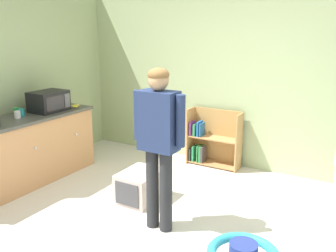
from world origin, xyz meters
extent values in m
plane|color=silver|center=(0.00, 0.00, 0.00)|extent=(12.00, 12.00, 0.00)
cube|color=#A5B884|center=(0.00, 2.33, 1.35)|extent=(5.20, 0.06, 2.70)
cube|color=#A2B482|center=(-2.63, 0.80, 1.35)|extent=(0.06, 2.99, 2.70)
cube|color=tan|center=(-2.20, 0.19, 0.43)|extent=(0.60, 2.15, 0.86)
cube|color=#494841|center=(-2.20, 0.19, 0.88)|extent=(0.64, 2.19, 0.04)
sphere|color=silver|center=(-1.89, 0.19, 0.56)|extent=(0.04, 0.04, 0.04)
sphere|color=silver|center=(-1.89, 0.91, 0.56)|extent=(0.04, 0.04, 0.04)
cube|color=tan|center=(-0.67, 2.11, 0.42)|extent=(0.02, 0.28, 0.85)
cube|color=tan|center=(0.11, 2.11, 0.42)|extent=(0.02, 0.28, 0.85)
cube|color=tan|center=(-0.28, 2.24, 0.42)|extent=(0.80, 0.02, 0.85)
cube|color=tan|center=(-0.28, 2.11, 0.03)|extent=(0.76, 0.24, 0.02)
cube|color=tan|center=(-0.28, 2.11, 0.43)|extent=(0.76, 0.24, 0.02)
cube|color=#384040|center=(-0.63, 2.08, 0.13)|extent=(0.02, 0.17, 0.19)
cube|color=purple|center=(-0.63, 2.08, 0.55)|extent=(0.03, 0.17, 0.21)
cube|color=#2A8650|center=(-0.58, 2.08, 0.16)|extent=(0.03, 0.17, 0.24)
cube|color=#31854F|center=(-0.57, 2.08, 0.54)|extent=(0.03, 0.17, 0.18)
cube|color=#378147|center=(-0.51, 2.08, 0.17)|extent=(0.02, 0.17, 0.25)
cube|color=#1E5CA4|center=(-0.51, 2.08, 0.56)|extent=(0.03, 0.17, 0.22)
cube|color=#2D8544|center=(-0.46, 2.08, 0.16)|extent=(0.03, 0.17, 0.25)
cube|color=#1F599A|center=(-0.47, 2.08, 0.55)|extent=(0.02, 0.17, 0.20)
cube|color=#453F40|center=(-0.43, 2.08, 0.16)|extent=(0.03, 0.17, 0.25)
cylinder|color=#26272B|center=(-0.13, 0.18, 0.43)|extent=(0.13, 0.13, 0.86)
cylinder|color=#26272B|center=(0.03, 0.18, 0.43)|extent=(0.13, 0.13, 0.86)
cube|color=navy|center=(-0.05, 0.18, 1.15)|extent=(0.38, 0.22, 0.59)
cylinder|color=navy|center=(-0.29, 0.18, 1.18)|extent=(0.09, 0.09, 0.50)
cylinder|color=navy|center=(0.19, 0.18, 1.18)|extent=(0.09, 0.09, 0.50)
sphere|color=tan|center=(-0.05, 0.18, 1.54)|extent=(0.20, 0.20, 0.20)
ellipsoid|color=brown|center=(-0.05, 0.18, 1.60)|extent=(0.21, 0.21, 0.13)
cylinder|color=navy|center=(0.96, -0.15, 0.27)|extent=(0.23, 0.23, 0.10)
cylinder|color=silver|center=(0.85, 0.04, 0.13)|extent=(0.02, 0.02, 0.18)
cube|color=beige|center=(-0.58, 0.61, 0.18)|extent=(0.42, 0.54, 0.36)
cube|color=#424247|center=(-0.58, 0.33, 0.18)|extent=(0.32, 0.01, 0.27)
cube|color=black|center=(-2.18, 0.73, 1.04)|extent=(0.36, 0.48, 0.28)
cube|color=#2D2D33|center=(-2.00, 0.68, 1.04)|extent=(0.01, 0.31, 0.20)
cube|color=#515156|center=(-2.00, 0.90, 1.04)|extent=(0.01, 0.10, 0.20)
ellipsoid|color=gold|center=(-2.04, 1.07, 0.93)|extent=(0.11, 0.15, 0.04)
ellipsoid|color=yellow|center=(-2.03, 1.07, 0.93)|extent=(0.07, 0.16, 0.04)
ellipsoid|color=yellow|center=(-2.01, 1.07, 0.93)|extent=(0.07, 0.16, 0.04)
ellipsoid|color=yellow|center=(-2.00, 1.07, 0.93)|extent=(0.11, 0.15, 0.04)
cylinder|color=green|center=(-2.38, 0.35, 0.95)|extent=(0.08, 0.08, 0.09)
cylinder|color=white|center=(-2.21, 0.22, 0.95)|extent=(0.08, 0.08, 0.09)
cylinder|color=teal|center=(-2.27, 0.34, 0.95)|extent=(0.08, 0.08, 0.09)
camera|label=1|loc=(1.75, -2.72, 2.01)|focal=38.97mm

